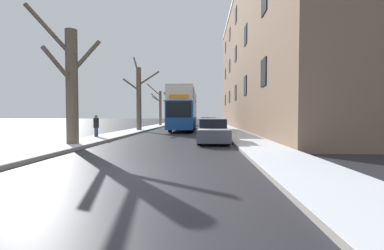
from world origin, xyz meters
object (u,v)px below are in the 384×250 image
bare_tree_left_0 (71,83)px  oncoming_van (180,119)px  parked_car_0 (213,131)px  parked_car_2 (209,125)px  pedestrian_left_sidewalk (96,126)px  double_decker_bus (184,108)px  parked_car_1 (210,128)px  bare_tree_left_1 (139,96)px  parked_car_3 (208,124)px  bare_tree_left_2 (160,107)px  bare_tree_left_3 (171,106)px

bare_tree_left_0 → oncoming_van: bearing=84.4°
parked_car_0 → parked_car_2: size_ratio=1.07×
parked_car_2 → pedestrian_left_sidewalk: size_ratio=2.42×
double_decker_bus → parked_car_1: size_ratio=2.58×
bare_tree_left_1 → parked_car_2: 7.84m
parked_car_2 → parked_car_3: (0.00, 5.79, -0.04)m
oncoming_van → pedestrian_left_sidewalk: 25.44m
parked_car_0 → oncoming_van: size_ratio=0.78×
parked_car_1 → oncoming_van: bearing=101.6°
double_decker_bus → parked_car_3: size_ratio=2.61×
parked_car_1 → pedestrian_left_sidewalk: (-7.94, -3.40, 0.28)m
parked_car_1 → oncoming_van: oncoming_van is taller
parked_car_1 → pedestrian_left_sidewalk: bearing=-156.8°
bare_tree_left_2 → bare_tree_left_0: bearing=-89.9°
bare_tree_left_0 → bare_tree_left_2: bare_tree_left_0 is taller
bare_tree_left_1 → parked_car_0: bearing=-57.3°
parked_car_3 → bare_tree_left_3: bearing=108.6°
bare_tree_left_2 → oncoming_van: 4.30m
bare_tree_left_0 → parked_car_2: 15.62m
bare_tree_left_3 → oncoming_van: 12.35m
bare_tree_left_0 → parked_car_2: bare_tree_left_0 is taller
bare_tree_left_1 → oncoming_van: (2.80, 16.06, -2.47)m
parked_car_0 → parked_car_1: bearing=90.0°
bare_tree_left_2 → pedestrian_left_sidewalk: 22.80m
oncoming_van → bare_tree_left_2: bearing=-139.7°
bare_tree_left_0 → pedestrian_left_sidewalk: size_ratio=4.20×
bare_tree_left_3 → parked_car_0: bearing=-79.3°
parked_car_1 → parked_car_2: parked_car_2 is taller
double_decker_bus → pedestrian_left_sidewalk: (-5.23, -10.87, -1.60)m
bare_tree_left_3 → double_decker_bus: 26.49m
bare_tree_left_0 → bare_tree_left_2: (-0.06, 27.14, -0.22)m
bare_tree_left_1 → parked_car_0: bare_tree_left_1 is taller
parked_car_3 → pedestrian_left_sidewalk: 16.88m
oncoming_van → bare_tree_left_0: bearing=-95.6°
oncoming_van → bare_tree_left_3: bearing=104.1°
bare_tree_left_1 → pedestrian_left_sidewalk: bearing=-94.3°
bare_tree_left_0 → parked_car_2: size_ratio=1.74×
bare_tree_left_2 → parked_car_1: size_ratio=1.47×
double_decker_bus → bare_tree_left_2: bearing=111.6°
bare_tree_left_3 → parked_car_2: size_ratio=1.97×
bare_tree_left_1 → pedestrian_left_sidewalk: size_ratio=4.86×
parked_car_1 → oncoming_van: (-4.46, 21.80, 0.52)m
bare_tree_left_3 → parked_car_2: bearing=-75.1°
bare_tree_left_2 → pedestrian_left_sidewalk: bearing=-91.4°
bare_tree_left_0 → bare_tree_left_1: bare_tree_left_1 is taller
parked_car_1 → pedestrian_left_sidewalk: pedestrian_left_sidewalk is taller
oncoming_van → pedestrian_left_sidewalk: oncoming_van is taller
bare_tree_left_0 → bare_tree_left_1: size_ratio=0.86×
bare_tree_left_0 → bare_tree_left_1: 13.58m
parked_car_3 → bare_tree_left_1: bearing=-141.5°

